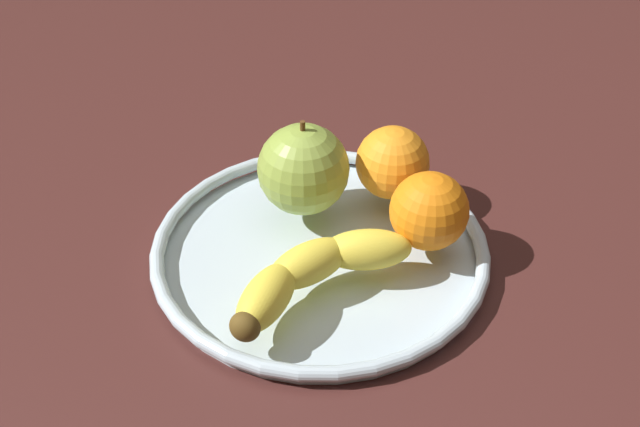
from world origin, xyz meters
TOP-DOWN VIEW (x-y plane):
  - ground_plane at (0.00, 0.00)cm, footprint 139.94×139.94cm
  - fruit_bowl at (0.00, 0.00)cm, footprint 28.49×28.49cm
  - banana at (2.12, 5.12)cm, footprint 16.45×9.39cm
  - apple at (-0.39, -5.05)cm, footprint 7.96×7.96cm
  - orange_center at (-8.51, 2.49)cm, footprint 6.53×6.53cm
  - orange_back_right at (-8.06, -4.76)cm, footprint 6.56×6.56cm

SIDE VIEW (x-z plane):
  - ground_plane at x=0.00cm, z-range -4.00..0.00cm
  - fruit_bowl at x=0.00cm, z-range 0.02..1.82cm
  - banana at x=2.12cm, z-range 1.80..5.13cm
  - orange_center at x=-8.51cm, z-range 1.80..8.33cm
  - orange_back_right at x=-8.06cm, z-range 1.80..8.36cm
  - apple at x=-0.39cm, z-range 1.40..10.16cm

